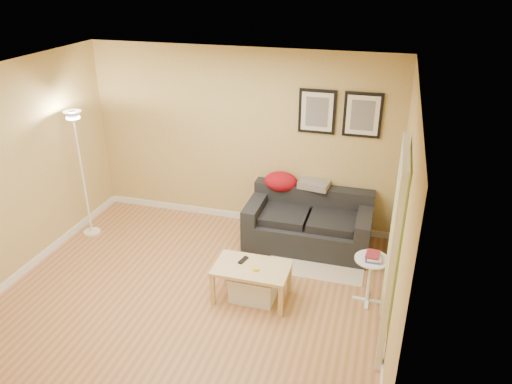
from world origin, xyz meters
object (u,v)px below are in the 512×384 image
book_stack (373,256)px  floor_lamp (83,178)px  sofa (309,221)px  side_table (369,280)px  coffee_table (252,282)px  storage_bin (253,286)px

book_stack → floor_lamp: 4.07m
sofa → side_table: (0.91, -1.07, -0.08)m
sofa → floor_lamp: bearing=-169.8°
floor_lamp → book_stack: bearing=-7.3°
coffee_table → side_table: bearing=21.7°
book_stack → floor_lamp: bearing=174.8°
coffee_table → storage_bin: size_ratio=1.64×
side_table → sofa: bearing=130.2°
storage_bin → floor_lamp: 2.92m
sofa → floor_lamp: 3.20m
storage_bin → book_stack: size_ratio=2.45×
coffee_table → floor_lamp: size_ratio=0.47×
side_table → floor_lamp: (-4.02, 0.51, 0.58)m
side_table → book_stack: 0.33m
sofa → floor_lamp: size_ratio=0.92×
storage_bin → book_stack: (1.31, 0.30, 0.47)m
storage_bin → book_stack: book_stack is taller
storage_bin → floor_lamp: size_ratio=0.29×
sofa → storage_bin: size_ratio=3.20×
sofa → coffee_table: (-0.41, -1.38, -0.16)m
side_table → floor_lamp: floor_lamp is taller
coffee_table → side_table: 1.36m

